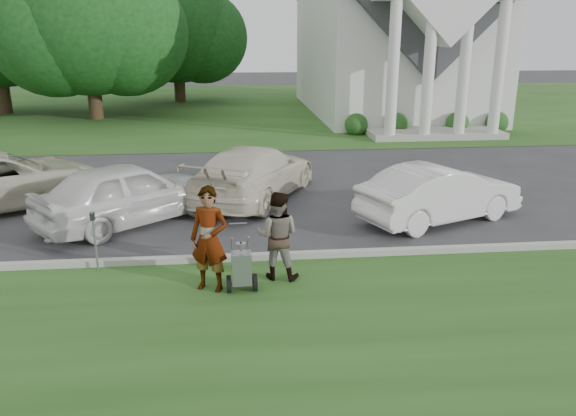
{
  "coord_description": "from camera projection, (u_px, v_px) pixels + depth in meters",
  "views": [
    {
      "loc": [
        -0.42,
        -10.61,
        4.67
      ],
      "look_at": [
        0.64,
        0.0,
        1.33
      ],
      "focal_mm": 35.0,
      "sensor_mm": 36.0,
      "label": 1
    }
  ],
  "objects": [
    {
      "name": "person_right",
      "position": [
        277.0,
        236.0,
        10.92
      ],
      "size": [
        1.0,
        0.87,
        1.76
      ],
      "primitive_type": "imported",
      "rotation": [
        0.0,
        0.0,
        2.87
      ],
      "color": "#999999",
      "rests_on": "ground"
    },
    {
      "name": "car_b",
      "position": [
        128.0,
        193.0,
        14.15
      ],
      "size": [
        4.85,
        4.46,
        1.61
      ],
      "primitive_type": "imported",
      "rotation": [
        0.0,
        0.0,
        2.26
      ],
      "color": "white",
      "rests_on": "ground"
    },
    {
      "name": "striping_cart",
      "position": [
        242.0,
        269.0,
        10.47
      ],
      "size": [
        0.58,
        1.14,
        1.05
      ],
      "rotation": [
        0.0,
        0.0,
        0.04
      ],
      "color": "black",
      "rests_on": "ground"
    },
    {
      "name": "car_d",
      "position": [
        440.0,
        193.0,
        14.38
      ],
      "size": [
        4.69,
        3.16,
        1.46
      ],
      "primitive_type": "imported",
      "rotation": [
        0.0,
        0.0,
        1.97
      ],
      "color": "white",
      "rests_on": "ground"
    },
    {
      "name": "person_left",
      "position": [
        209.0,
        240.0,
        10.38
      ],
      "size": [
        0.86,
        0.71,
        2.0
      ],
      "primitive_type": "imported",
      "rotation": [
        0.0,
        0.0,
        -0.37
      ],
      "color": "#999999",
      "rests_on": "ground"
    },
    {
      "name": "parking_meter_near",
      "position": [
        94.0,
        234.0,
        11.25
      ],
      "size": [
        0.09,
        0.08,
        1.27
      ],
      "color": "gray",
      "rests_on": "ground"
    },
    {
      "name": "tree_back",
      "position": [
        176.0,
        32.0,
        38.19
      ],
      "size": [
        9.61,
        7.6,
        8.89
      ],
      "color": "#332316",
      "rests_on": "ground"
    },
    {
      "name": "church",
      "position": [
        392.0,
        10.0,
        32.54
      ],
      "size": [
        9.19,
        19.0,
        24.1
      ],
      "color": "white",
      "rests_on": "ground"
    },
    {
      "name": "church_lawn",
      "position": [
        238.0,
        106.0,
        37.15
      ],
      "size": [
        80.0,
        30.0,
        0.01
      ],
      "primitive_type": "cube",
      "color": "#244919",
      "rests_on": "ground"
    },
    {
      "name": "ground",
      "position": [
        257.0,
        271.0,
        11.51
      ],
      "size": [
        120.0,
        120.0,
        0.0
      ],
      "primitive_type": "plane",
      "color": "#333335",
      "rests_on": "ground"
    },
    {
      "name": "tree_left",
      "position": [
        87.0,
        24.0,
        30.1
      ],
      "size": [
        10.63,
        8.4,
        9.71
      ],
      "color": "#332316",
      "rests_on": "ground"
    },
    {
      "name": "grass_strip",
      "position": [
        266.0,
        349.0,
        8.66
      ],
      "size": [
        80.0,
        7.0,
        0.01
      ],
      "primitive_type": "cube",
      "color": "#244919",
      "rests_on": "ground"
    },
    {
      "name": "curb",
      "position": [
        256.0,
        257.0,
        12.01
      ],
      "size": [
        80.0,
        0.18,
        0.15
      ],
      "primitive_type": "cube",
      "color": "#9E9E93",
      "rests_on": "ground"
    },
    {
      "name": "car_c",
      "position": [
        254.0,
        173.0,
        16.3
      ],
      "size": [
        4.33,
        5.78,
        1.56
      ],
      "primitive_type": "imported",
      "rotation": [
        0.0,
        0.0,
        2.68
      ],
      "color": "beige",
      "rests_on": "ground"
    }
  ]
}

